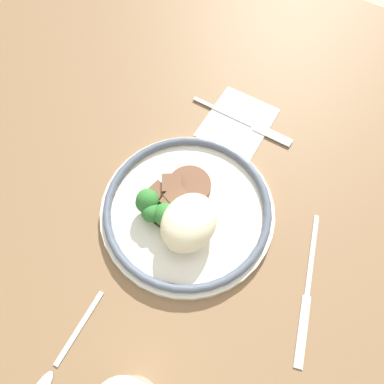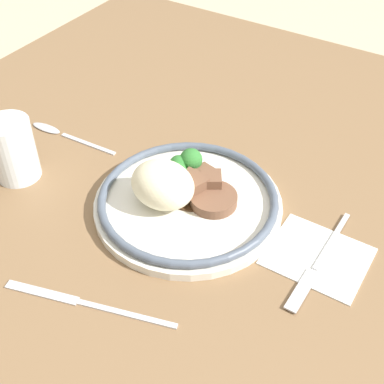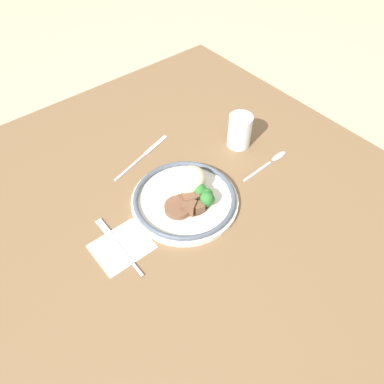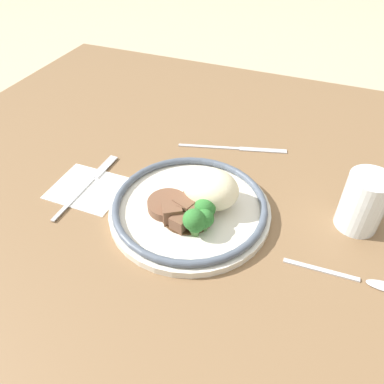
{
  "view_description": "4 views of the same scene",
  "coord_description": "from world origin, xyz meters",
  "px_view_note": "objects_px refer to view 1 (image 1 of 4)",
  "views": [
    {
      "loc": [
        0.22,
        0.12,
        0.57
      ],
      "look_at": [
        0.01,
        -0.0,
        0.07
      ],
      "focal_mm": 35.0,
      "sensor_mm": 36.0,
      "label": 1
    },
    {
      "loc": [
        -0.27,
        0.46,
        0.56
      ],
      "look_at": [
        0.03,
        -0.01,
        0.06
      ],
      "focal_mm": 50.0,
      "sensor_mm": 36.0,
      "label": 2
    },
    {
      "loc": [
        -0.34,
        -0.47,
        0.75
      ],
      "look_at": [
        0.04,
        -0.01,
        0.07
      ],
      "focal_mm": 35.0,
      "sensor_mm": 36.0,
      "label": 3
    },
    {
      "loc": [
        0.2,
        -0.41,
        0.47
      ],
      "look_at": [
        0.03,
        0.01,
        0.08
      ],
      "focal_mm": 35.0,
      "sensor_mm": 36.0,
      "label": 4
    }
  ],
  "objects_px": {
    "plate": "(186,211)",
    "spoon": "(49,376)",
    "fork": "(251,125)",
    "knife": "(307,291)"
  },
  "relations": [
    {
      "from": "plate",
      "to": "fork",
      "type": "height_order",
      "value": "plate"
    },
    {
      "from": "fork",
      "to": "spoon",
      "type": "height_order",
      "value": "same"
    },
    {
      "from": "knife",
      "to": "spoon",
      "type": "height_order",
      "value": "spoon"
    },
    {
      "from": "plate",
      "to": "fork",
      "type": "xyz_separation_m",
      "value": [
        -0.2,
        0.01,
        -0.02
      ]
    },
    {
      "from": "plate",
      "to": "spoon",
      "type": "relative_size",
      "value": 1.56
    },
    {
      "from": "plate",
      "to": "knife",
      "type": "height_order",
      "value": "plate"
    },
    {
      "from": "plate",
      "to": "spoon",
      "type": "bearing_deg",
      "value": -7.83
    },
    {
      "from": "plate",
      "to": "spoon",
      "type": "xyz_separation_m",
      "value": [
        0.28,
        -0.04,
        -0.02
      ]
    },
    {
      "from": "fork",
      "to": "knife",
      "type": "relative_size",
      "value": 0.89
    },
    {
      "from": "fork",
      "to": "knife",
      "type": "bearing_deg",
      "value": -47.21
    }
  ]
}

